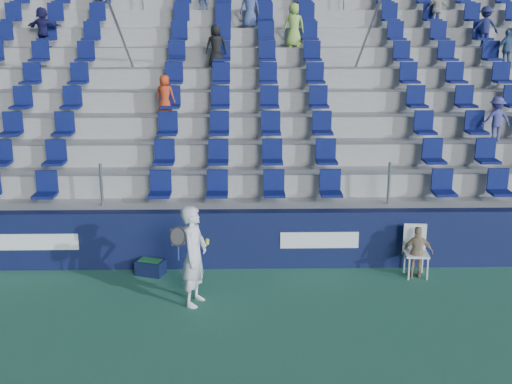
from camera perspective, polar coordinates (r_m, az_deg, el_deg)
ground at (r=10.60m, az=-0.80°, el=-13.00°), size 70.00×70.00×0.00m
sponsor_wall at (r=13.24m, az=-0.89°, el=-4.19°), size 24.00×0.32×1.20m
grandstand at (r=17.81m, az=-1.00°, el=6.01°), size 24.00×8.17×6.63m
tennis_player at (r=11.50m, az=-5.54°, el=-5.65°), size 0.71×0.77×1.84m
line_judge_chair at (r=13.23m, az=13.99°, el=-4.73°), size 0.49×0.50×1.03m
line_judge at (r=13.11m, az=14.15°, el=-5.22°), size 0.63×0.29×1.06m
ball_bin at (r=13.16m, az=-9.36°, el=-6.56°), size 0.63×0.51×0.31m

